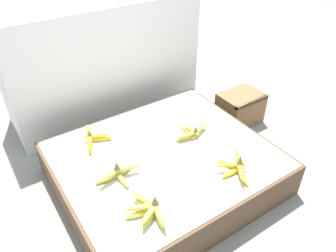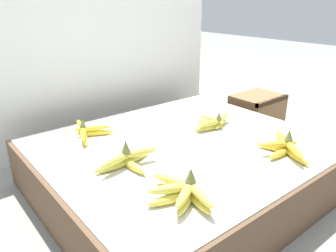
% 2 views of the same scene
% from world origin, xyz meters
% --- Properties ---
extents(ground_plane, '(10.00, 10.00, 0.00)m').
position_xyz_m(ground_plane, '(0.00, 0.00, 0.00)').
color(ground_plane, gray).
extents(display_platform, '(1.13, 0.99, 0.21)m').
position_xyz_m(display_platform, '(0.00, 0.00, 0.10)').
color(display_platform, brown).
rests_on(display_platform, ground_plane).
extents(back_vendor_table, '(1.34, 0.48, 0.81)m').
position_xyz_m(back_vendor_table, '(0.07, 0.91, 0.41)').
color(back_vendor_table, white).
rests_on(back_vendor_table, ground_plane).
extents(wooden_crate, '(0.29, 0.22, 0.22)m').
position_xyz_m(wooden_crate, '(0.78, 0.21, 0.11)').
color(wooden_crate, olive).
rests_on(wooden_crate, ground_plane).
extents(banana_bunch_front_left, '(0.18, 0.25, 0.10)m').
position_xyz_m(banana_bunch_front_left, '(-0.28, -0.31, 0.24)').
color(banana_bunch_front_left, '#DBCC4C').
rests_on(banana_bunch_front_left, display_platform).
extents(banana_bunch_front_midleft, '(0.21, 0.24, 0.10)m').
position_xyz_m(banana_bunch_front_midleft, '(0.23, -0.32, 0.24)').
color(banana_bunch_front_midleft, gold).
rests_on(banana_bunch_front_midleft, display_platform).
extents(banana_bunch_middle_left, '(0.24, 0.15, 0.10)m').
position_xyz_m(banana_bunch_middle_left, '(-0.29, -0.03, 0.24)').
color(banana_bunch_middle_left, gold).
rests_on(banana_bunch_middle_left, display_platform).
extents(banana_bunch_middle_midleft, '(0.25, 0.15, 0.08)m').
position_xyz_m(banana_bunch_middle_midleft, '(0.22, 0.04, 0.23)').
color(banana_bunch_middle_midleft, gold).
rests_on(banana_bunch_middle_midleft, display_platform).
extents(banana_bunch_back_left, '(0.19, 0.24, 0.08)m').
position_xyz_m(banana_bunch_back_left, '(-0.28, 0.31, 0.23)').
color(banana_bunch_back_left, yellow).
rests_on(banana_bunch_back_left, display_platform).
extents(foam_tray_white, '(0.21, 0.15, 0.02)m').
position_xyz_m(foam_tray_white, '(-0.21, 0.92, 0.82)').
color(foam_tray_white, white).
rests_on(foam_tray_white, back_vendor_table).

